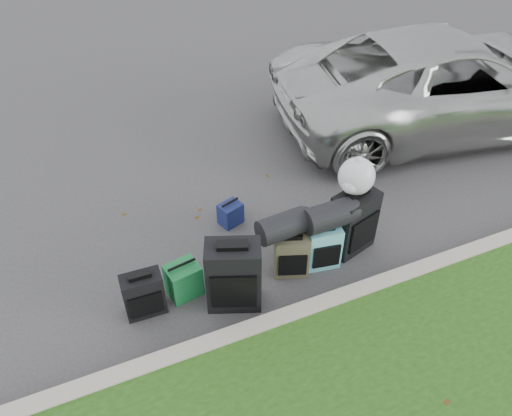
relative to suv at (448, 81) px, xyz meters
name	(u,v)px	position (x,y,z in m)	size (l,w,h in m)	color
ground	(270,252)	(-3.71, -1.62, -0.74)	(120.00, 120.00, 0.00)	#383535
curb	(311,310)	(-3.71, -2.62, -0.66)	(120.00, 0.18, 0.15)	#9E937F
suv	(448,81)	(0.00, 0.00, 0.00)	(2.45, 5.32, 1.48)	#B7B7B2
suitcase_small_black	(144,294)	(-5.26, -1.90, -0.48)	(0.41, 0.22, 0.51)	black
suitcase_large_black_left	(234,275)	(-4.37, -2.14, -0.34)	(0.55, 0.33, 0.80)	black
suitcase_olive	(291,255)	(-3.64, -1.99, -0.48)	(0.37, 0.23, 0.51)	#3B3825
suitcase_teal	(323,247)	(-3.26, -2.03, -0.47)	(0.37, 0.22, 0.53)	teal
suitcase_large_black_right	(353,222)	(-2.82, -1.91, -0.35)	(0.52, 0.31, 0.78)	black
tote_green	(184,280)	(-4.82, -1.82, -0.55)	(0.34, 0.27, 0.39)	#197234
tote_navy	(230,214)	(-3.96, -0.96, -0.59)	(0.27, 0.21, 0.29)	navy
duffel_left	(283,226)	(-3.73, -1.93, -0.08)	(0.29, 0.29, 0.53)	black
duffel_right	(328,216)	(-3.22, -2.00, -0.06)	(0.30, 0.30, 0.53)	black
trash_bag	(357,176)	(-2.81, -1.83, 0.24)	(0.41, 0.41, 0.41)	silver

